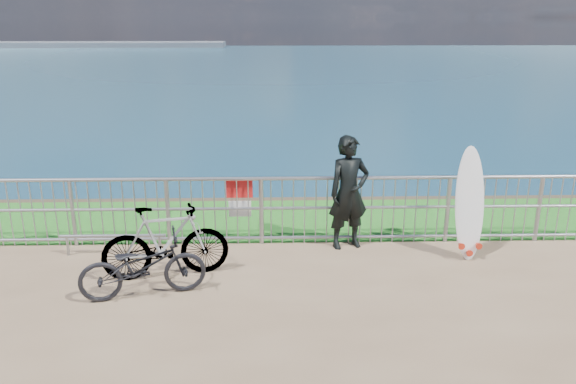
{
  "coord_description": "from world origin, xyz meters",
  "views": [
    {
      "loc": [
        -0.3,
        -6.89,
        3.52
      ],
      "look_at": [
        -0.09,
        1.2,
        1.0
      ],
      "focal_mm": 35.0,
      "sensor_mm": 36.0,
      "label": 1
    }
  ],
  "objects_px": {
    "surfer": "(349,193)",
    "surfboard": "(469,208)",
    "bicycle_near": "(143,266)",
    "bicycle_far": "(165,242)"
  },
  "relations": [
    {
      "from": "surfboard",
      "to": "bicycle_near",
      "type": "height_order",
      "value": "surfboard"
    },
    {
      "from": "surfer",
      "to": "bicycle_near",
      "type": "bearing_deg",
      "value": -167.03
    },
    {
      "from": "surfboard",
      "to": "surfer",
      "type": "bearing_deg",
      "value": 165.97
    },
    {
      "from": "surfer",
      "to": "surfboard",
      "type": "height_order",
      "value": "surfer"
    },
    {
      "from": "bicycle_near",
      "to": "bicycle_far",
      "type": "xyz_separation_m",
      "value": [
        0.2,
        0.58,
        0.1
      ]
    },
    {
      "from": "surfboard",
      "to": "bicycle_near",
      "type": "distance_m",
      "value": 4.82
    },
    {
      "from": "bicycle_near",
      "to": "bicycle_far",
      "type": "bearing_deg",
      "value": -33.92
    },
    {
      "from": "surfer",
      "to": "bicycle_near",
      "type": "height_order",
      "value": "surfer"
    },
    {
      "from": "surfboard",
      "to": "bicycle_near",
      "type": "xyz_separation_m",
      "value": [
        -4.66,
        -1.17,
        -0.36
      ]
    },
    {
      "from": "surfer",
      "to": "bicycle_far",
      "type": "bearing_deg",
      "value": -175.12
    }
  ]
}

